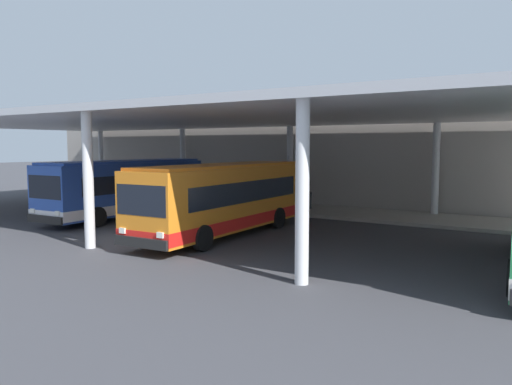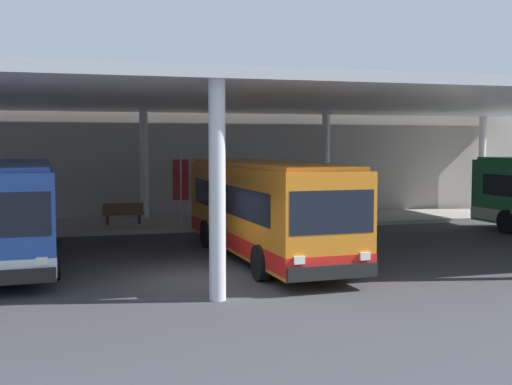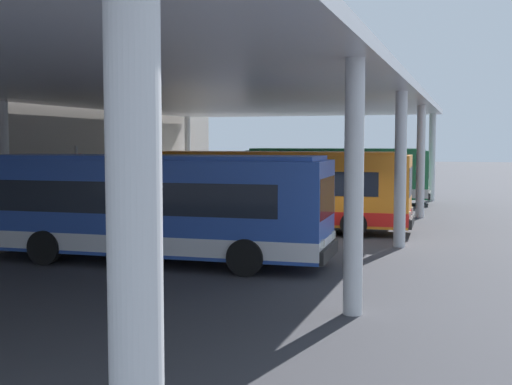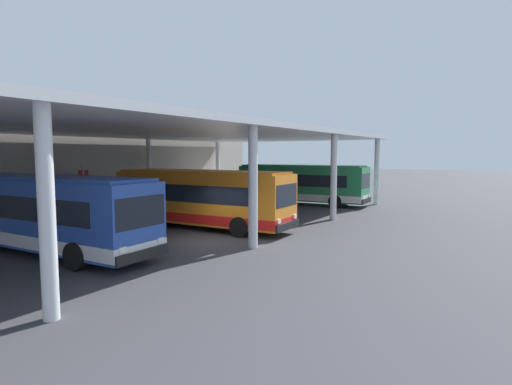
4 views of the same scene
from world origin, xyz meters
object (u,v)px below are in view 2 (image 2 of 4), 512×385
object	(u,v)px
bus_second_bay	(264,208)
bench_waiting	(123,213)
bus_nearest_bay	(11,210)
banner_sign	(181,184)
trash_bin	(198,211)

from	to	relation	value
bus_second_bay	bench_waiting	distance (m)	10.03
bus_nearest_bay	bus_second_bay	distance (m)	8.02
bus_second_bay	banner_sign	bearing A→B (deg)	99.34
bench_waiting	trash_bin	bearing A→B (deg)	-1.47
bus_nearest_bay	banner_sign	size ratio (longest dim) A/B	3.32
bus_second_bay	bench_waiting	size ratio (longest dim) A/B	5.90
bus_nearest_bay	banner_sign	bearing A→B (deg)	46.28
bus_second_bay	bus_nearest_bay	bearing A→B (deg)	168.90
bench_waiting	trash_bin	world-z (taller)	trash_bin
bus_nearest_bay	trash_bin	bearing A→B (deg)	45.72
bench_waiting	trash_bin	xyz separation A→B (m)	(3.36, -0.09, 0.01)
bus_second_bay	trash_bin	bearing A→B (deg)	92.95
bus_nearest_bay	bench_waiting	xyz separation A→B (m)	(4.05, 7.67, -0.99)
bus_nearest_bay	banner_sign	xyz separation A→B (m)	(6.50, 6.80, 0.32)
bus_nearest_bay	trash_bin	world-z (taller)	bus_nearest_bay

